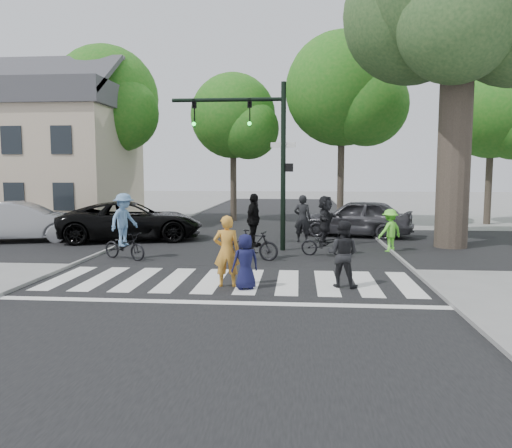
% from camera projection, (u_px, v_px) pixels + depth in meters
% --- Properties ---
extents(ground, '(120.00, 120.00, 0.00)m').
position_uv_depth(ground, '(225.00, 290.00, 12.09)').
color(ground, gray).
rests_on(ground, ground).
extents(road_stem, '(10.00, 70.00, 0.01)m').
position_uv_depth(road_stem, '(246.00, 255.00, 17.04)').
color(road_stem, black).
rests_on(road_stem, ground).
extents(road_cross, '(70.00, 10.00, 0.01)m').
position_uv_depth(road_cross, '(254.00, 243.00, 20.02)').
color(road_cross, black).
rests_on(road_cross, ground).
extents(curb_left, '(0.10, 70.00, 0.10)m').
position_uv_depth(curb_left, '(103.00, 252.00, 17.47)').
color(curb_left, gray).
rests_on(curb_left, ground).
extents(curb_right, '(0.10, 70.00, 0.10)m').
position_uv_depth(curb_right, '(397.00, 256.00, 16.61)').
color(curb_right, gray).
rests_on(curb_right, ground).
extents(crosswalk, '(10.00, 3.85, 0.01)m').
position_uv_depth(crosswalk, '(229.00, 284.00, 12.75)').
color(crosswalk, silver).
rests_on(crosswalk, ground).
extents(traffic_signal, '(4.45, 0.29, 6.00)m').
position_uv_depth(traffic_signal, '(260.00, 142.00, 17.79)').
color(traffic_signal, black).
rests_on(traffic_signal, ground).
extents(bg_tree_0, '(5.46, 5.20, 8.97)m').
position_uv_depth(bg_tree_0, '(28.00, 114.00, 28.47)').
color(bg_tree_0, brown).
rests_on(bg_tree_0, ground).
extents(bg_tree_1, '(6.09, 5.80, 9.80)m').
position_uv_depth(bg_tree_1, '(109.00, 102.00, 27.47)').
color(bg_tree_1, brown).
rests_on(bg_tree_1, ground).
extents(bg_tree_2, '(5.04, 4.80, 8.40)m').
position_uv_depth(bg_tree_2, '(237.00, 119.00, 28.10)').
color(bg_tree_2, brown).
rests_on(bg_tree_2, ground).
extents(bg_tree_3, '(6.30, 6.00, 10.20)m').
position_uv_depth(bg_tree_3, '(348.00, 93.00, 26.12)').
color(bg_tree_3, brown).
rests_on(bg_tree_3, ground).
extents(bg_tree_4, '(4.83, 4.60, 8.15)m').
position_uv_depth(bg_tree_4, '(498.00, 119.00, 26.42)').
color(bg_tree_4, brown).
rests_on(bg_tree_4, ground).
extents(house, '(8.40, 8.10, 8.82)m').
position_uv_depth(house, '(50.00, 154.00, 26.53)').
color(house, beige).
rests_on(house, ground).
extents(pedestrian_woman, '(0.69, 0.48, 1.79)m').
position_uv_depth(pedestrian_woman, '(227.00, 251.00, 12.36)').
color(pedestrian_woman, gold).
rests_on(pedestrian_woman, ground).
extents(pedestrian_child, '(0.79, 0.67, 1.36)m').
position_uv_depth(pedestrian_child, '(245.00, 262.00, 12.10)').
color(pedestrian_child, '#14163E').
rests_on(pedestrian_child, ground).
extents(pedestrian_adult, '(0.97, 0.85, 1.66)m').
position_uv_depth(pedestrian_adult, '(343.00, 254.00, 12.33)').
color(pedestrian_adult, black).
rests_on(pedestrian_adult, ground).
extents(cyclist_left, '(1.80, 1.27, 2.16)m').
position_uv_depth(cyclist_left, '(124.00, 231.00, 16.16)').
color(cyclist_left, black).
rests_on(cyclist_left, ground).
extents(cyclist_mid, '(1.72, 1.08, 2.16)m').
position_uv_depth(cyclist_mid, '(254.00, 233.00, 16.05)').
color(cyclist_mid, black).
rests_on(cyclist_mid, ground).
extents(cyclist_right, '(1.71, 1.59, 2.06)m').
position_uv_depth(cyclist_right, '(325.00, 229.00, 16.78)').
color(cyclist_right, black).
rests_on(cyclist_right, ground).
extents(car_suv, '(6.35, 4.17, 1.62)m').
position_uv_depth(car_suv, '(132.00, 221.00, 20.71)').
color(car_suv, black).
rests_on(car_suv, ground).
extents(car_silver, '(5.26, 3.07, 1.64)m').
position_uv_depth(car_silver, '(22.00, 222.00, 20.33)').
color(car_silver, '#9B9CA0').
rests_on(car_silver, ground).
extents(car_grey, '(5.20, 3.23, 1.65)m').
position_uv_depth(car_grey, '(356.00, 218.00, 21.98)').
color(car_grey, '#38373C').
rests_on(car_grey, ground).
extents(bystander_hivis, '(1.14, 1.03, 1.53)m').
position_uv_depth(bystander_hivis, '(390.00, 230.00, 17.78)').
color(bystander_hivis, '#72FF3D').
rests_on(bystander_hivis, ground).
extents(bystander_dark, '(0.78, 0.59, 1.93)m').
position_uv_depth(bystander_dark, '(302.00, 219.00, 20.11)').
color(bystander_dark, black).
rests_on(bystander_dark, ground).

